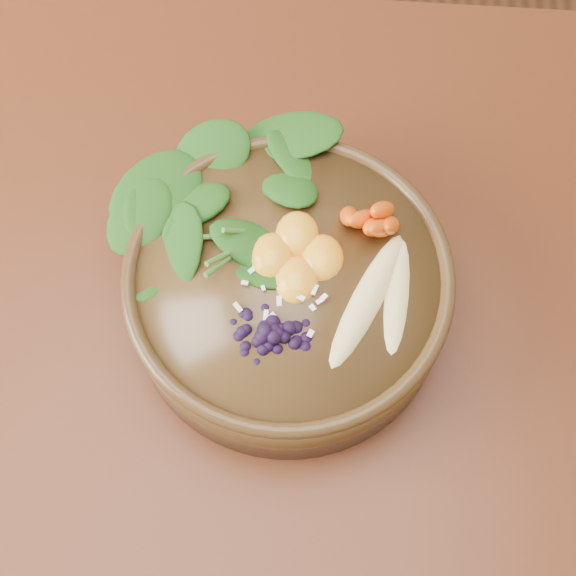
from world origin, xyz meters
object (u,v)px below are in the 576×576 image
at_px(mandarin_cluster, 297,248).
at_px(dining_table, 106,343).
at_px(blueberry_pile, 268,327).
at_px(stoneware_bowl, 288,292).
at_px(banana_halves, 384,290).
at_px(kale_heap, 261,190).
at_px(carrot_cluster, 375,192).

bearing_deg(mandarin_cluster, dining_table, -170.69).
bearing_deg(blueberry_pile, dining_table, 166.44).
xyz_separation_m(stoneware_bowl, banana_halves, (0.09, -0.02, 0.06)).
distance_m(dining_table, kale_heap, 0.28).
bearing_deg(mandarin_cluster, blueberry_pile, -103.51).
bearing_deg(banana_halves, stoneware_bowl, -177.26).
xyz_separation_m(dining_table, kale_heap, (0.18, 0.09, 0.20)).
bearing_deg(banana_halves, dining_table, -165.99).
distance_m(dining_table, stoneware_bowl, 0.25).
bearing_deg(banana_halves, blueberry_pile, -141.51).
bearing_deg(carrot_cluster, mandarin_cluster, -129.81).
relative_size(carrot_cluster, banana_halves, 0.51).
distance_m(stoneware_bowl, banana_halves, 0.11).
xyz_separation_m(kale_heap, banana_halves, (0.12, -0.09, -0.01)).
xyz_separation_m(stoneware_bowl, mandarin_cluster, (0.01, 0.02, 0.06)).
relative_size(stoneware_bowl, mandarin_cluster, 3.15).
bearing_deg(carrot_cluster, stoneware_bowl, -123.69).
distance_m(dining_table, carrot_cluster, 0.37).
relative_size(kale_heap, banana_halves, 1.22).
xyz_separation_m(carrot_cluster, mandarin_cluster, (-0.07, -0.05, -0.03)).
distance_m(stoneware_bowl, carrot_cluster, 0.13).
height_order(carrot_cluster, banana_halves, carrot_cluster).
xyz_separation_m(kale_heap, blueberry_pile, (0.02, -0.14, -0.00)).
distance_m(banana_halves, mandarin_cluster, 0.09).
bearing_deg(banana_halves, kale_heap, 156.45).
bearing_deg(kale_heap, blueberry_pile, -82.45).
height_order(stoneware_bowl, carrot_cluster, carrot_cluster).
bearing_deg(kale_heap, stoneware_bowl, -67.38).
height_order(kale_heap, banana_halves, kale_heap).
bearing_deg(stoneware_bowl, carrot_cluster, 42.06).
distance_m(kale_heap, mandarin_cluster, 0.07).
bearing_deg(carrot_cluster, blueberry_pile, -109.55).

